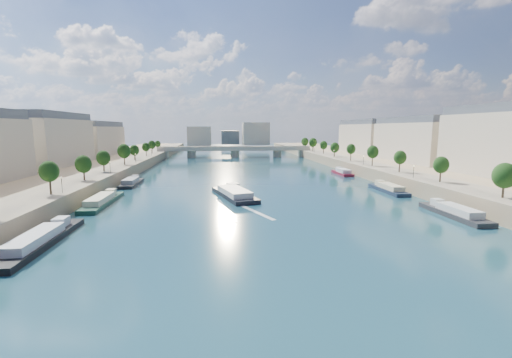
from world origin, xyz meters
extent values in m
plane|color=#0B2534|center=(0.00, 100.00, 0.00)|extent=(700.00, 700.00, 0.00)
cube|color=#9E8460|center=(-72.00, 100.00, 2.50)|extent=(44.00, 520.00, 5.00)
cube|color=#9E8460|center=(72.00, 100.00, 2.50)|extent=(44.00, 520.00, 5.00)
cube|color=gray|center=(-57.00, 100.00, 5.05)|extent=(14.00, 520.00, 0.10)
cube|color=gray|center=(57.00, 100.00, 5.05)|extent=(14.00, 520.00, 0.10)
cylinder|color=#382B1E|center=(-55.00, 66.00, 6.91)|extent=(0.50, 0.50, 3.82)
ellipsoid|color=#193311|center=(-55.00, 66.00, 10.50)|extent=(4.80, 4.80, 5.52)
cylinder|color=#382B1E|center=(-55.00, 90.00, 6.91)|extent=(0.50, 0.50, 3.82)
ellipsoid|color=#193311|center=(-55.00, 90.00, 10.50)|extent=(4.80, 4.80, 5.52)
cylinder|color=#382B1E|center=(-55.00, 114.00, 6.91)|extent=(0.50, 0.50, 3.82)
ellipsoid|color=#193311|center=(-55.00, 114.00, 10.50)|extent=(4.80, 4.80, 5.52)
cylinder|color=#382B1E|center=(-55.00, 138.00, 6.91)|extent=(0.50, 0.50, 3.82)
ellipsoid|color=#193311|center=(-55.00, 138.00, 10.50)|extent=(4.80, 4.80, 5.52)
cylinder|color=#382B1E|center=(-55.00, 162.00, 6.91)|extent=(0.50, 0.50, 3.82)
ellipsoid|color=#193311|center=(-55.00, 162.00, 10.50)|extent=(4.80, 4.80, 5.52)
cylinder|color=#382B1E|center=(-55.00, 186.00, 6.91)|extent=(0.50, 0.50, 3.82)
ellipsoid|color=#193311|center=(-55.00, 186.00, 10.50)|extent=(4.80, 4.80, 5.52)
cylinder|color=#382B1E|center=(-55.00, 210.00, 6.91)|extent=(0.50, 0.50, 3.82)
ellipsoid|color=#193311|center=(-55.00, 210.00, 10.50)|extent=(4.80, 4.80, 5.52)
cylinder|color=#382B1E|center=(-55.00, 234.00, 6.91)|extent=(0.50, 0.50, 3.82)
ellipsoid|color=#193311|center=(-55.00, 234.00, 10.50)|extent=(4.80, 4.80, 5.52)
cylinder|color=#382B1E|center=(55.00, 50.00, 6.91)|extent=(0.50, 0.50, 3.82)
ellipsoid|color=#193311|center=(55.00, 50.00, 10.50)|extent=(4.80, 4.80, 5.52)
cylinder|color=#382B1E|center=(55.00, 74.00, 6.91)|extent=(0.50, 0.50, 3.82)
ellipsoid|color=#193311|center=(55.00, 74.00, 10.50)|extent=(4.80, 4.80, 5.52)
cylinder|color=#382B1E|center=(55.00, 98.00, 6.91)|extent=(0.50, 0.50, 3.82)
ellipsoid|color=#193311|center=(55.00, 98.00, 10.50)|extent=(4.80, 4.80, 5.52)
cylinder|color=#382B1E|center=(55.00, 122.00, 6.91)|extent=(0.50, 0.50, 3.82)
ellipsoid|color=#193311|center=(55.00, 122.00, 10.50)|extent=(4.80, 4.80, 5.52)
cylinder|color=#382B1E|center=(55.00, 146.00, 6.91)|extent=(0.50, 0.50, 3.82)
ellipsoid|color=#193311|center=(55.00, 146.00, 10.50)|extent=(4.80, 4.80, 5.52)
cylinder|color=#382B1E|center=(55.00, 170.00, 6.91)|extent=(0.50, 0.50, 3.82)
ellipsoid|color=#193311|center=(55.00, 170.00, 10.50)|extent=(4.80, 4.80, 5.52)
cylinder|color=#382B1E|center=(55.00, 194.00, 6.91)|extent=(0.50, 0.50, 3.82)
ellipsoid|color=#193311|center=(55.00, 194.00, 10.50)|extent=(4.80, 4.80, 5.52)
cylinder|color=#382B1E|center=(55.00, 218.00, 6.91)|extent=(0.50, 0.50, 3.82)
ellipsoid|color=#193311|center=(55.00, 218.00, 10.50)|extent=(4.80, 4.80, 5.52)
cylinder|color=#382B1E|center=(55.00, 242.00, 6.91)|extent=(0.50, 0.50, 3.82)
ellipsoid|color=#193311|center=(55.00, 242.00, 10.50)|extent=(4.80, 4.80, 5.52)
cylinder|color=black|center=(-52.50, 70.00, 7.00)|extent=(0.14, 0.14, 4.00)
sphere|color=#FFE5B2|center=(-52.50, 70.00, 9.10)|extent=(0.36, 0.36, 0.36)
cylinder|color=black|center=(-52.50, 110.00, 7.00)|extent=(0.14, 0.14, 4.00)
sphere|color=#FFE5B2|center=(-52.50, 110.00, 9.10)|extent=(0.36, 0.36, 0.36)
cylinder|color=black|center=(-52.50, 150.00, 7.00)|extent=(0.14, 0.14, 4.00)
sphere|color=#FFE5B2|center=(-52.50, 150.00, 9.10)|extent=(0.36, 0.36, 0.36)
cylinder|color=black|center=(-52.50, 190.00, 7.00)|extent=(0.14, 0.14, 4.00)
sphere|color=#FFE5B2|center=(-52.50, 190.00, 9.10)|extent=(0.36, 0.36, 0.36)
cylinder|color=black|center=(52.50, 85.00, 7.00)|extent=(0.14, 0.14, 4.00)
sphere|color=#FFE5B2|center=(52.50, 85.00, 9.10)|extent=(0.36, 0.36, 0.36)
cylinder|color=black|center=(52.50, 125.00, 7.00)|extent=(0.14, 0.14, 4.00)
sphere|color=#FFE5B2|center=(52.50, 125.00, 9.10)|extent=(0.36, 0.36, 0.36)
cylinder|color=black|center=(52.50, 165.00, 7.00)|extent=(0.14, 0.14, 4.00)
sphere|color=#FFE5B2|center=(52.50, 165.00, 9.10)|extent=(0.36, 0.36, 0.36)
cylinder|color=black|center=(52.50, 205.00, 7.00)|extent=(0.14, 0.14, 4.00)
sphere|color=#FFE5B2|center=(52.50, 205.00, 9.10)|extent=(0.36, 0.36, 0.36)
cube|color=beige|center=(-85.00, 141.00, 15.00)|extent=(16.00, 52.00, 20.00)
cube|color=#474C54|center=(-85.00, 141.00, 26.60)|extent=(14.72, 50.44, 3.20)
cube|color=beige|center=(-85.00, 199.00, 15.00)|extent=(16.00, 52.00, 20.00)
cube|color=#474C54|center=(-85.00, 199.00, 26.60)|extent=(14.72, 50.44, 3.20)
cube|color=beige|center=(85.00, 83.00, 15.00)|extent=(16.00, 52.00, 20.00)
cube|color=beige|center=(85.00, 141.00, 15.00)|extent=(16.00, 52.00, 20.00)
cube|color=#474C54|center=(85.00, 141.00, 26.60)|extent=(14.72, 50.44, 3.20)
cube|color=beige|center=(85.00, 199.00, 15.00)|extent=(16.00, 52.00, 20.00)
cube|color=#474C54|center=(85.00, 199.00, 26.60)|extent=(14.72, 50.44, 3.20)
cube|color=beige|center=(-30.00, 310.00, 14.00)|extent=(22.00, 18.00, 18.00)
cube|color=beige|center=(25.00, 320.00, 16.00)|extent=(26.00, 20.00, 22.00)
cube|color=#474C54|center=(0.00, 335.00, 12.00)|extent=(18.00, 16.00, 14.00)
cube|color=#C1B79E|center=(0.00, 233.42, 6.20)|extent=(112.00, 11.00, 2.20)
cube|color=#C1B79E|center=(0.00, 228.42, 7.70)|extent=(112.00, 0.80, 0.90)
cube|color=#C1B79E|center=(0.00, 238.42, 7.70)|extent=(112.00, 0.80, 0.90)
cylinder|color=#C1B79E|center=(-32.00, 233.42, 2.50)|extent=(6.40, 6.40, 5.00)
cylinder|color=#C1B79E|center=(0.00, 233.42, 2.50)|extent=(6.40, 6.40, 5.00)
cylinder|color=#C1B79E|center=(32.00, 233.42, 2.50)|extent=(6.40, 6.40, 5.00)
cube|color=#C1B79E|center=(-52.00, 233.42, 2.50)|extent=(6.00, 12.00, 5.00)
cube|color=#C1B79E|center=(52.00, 233.42, 2.50)|extent=(6.00, 12.00, 5.00)
cube|color=black|center=(-7.49, 84.95, 0.35)|extent=(14.37, 27.54, 1.89)
cube|color=silver|center=(-7.49, 82.83, 2.14)|extent=(10.58, 18.24, 1.70)
cube|color=silver|center=(-7.49, 92.89, 2.19)|extent=(4.49, 4.07, 1.80)
cube|color=silver|center=(-10.69, 67.95, 0.02)|extent=(5.03, 25.89, 0.04)
cube|color=silver|center=(-4.29, 67.95, 0.02)|extent=(11.06, 24.48, 0.04)
cube|color=black|center=(-45.50, 43.77, 0.30)|extent=(5.00, 28.26, 1.80)
cube|color=silver|center=(-45.50, 41.51, 2.00)|extent=(4.10, 15.54, 1.60)
cube|color=silver|center=(-45.50, 52.25, 2.10)|extent=(2.50, 3.39, 1.80)
cube|color=#1B4533|center=(-45.50, 78.35, 0.30)|extent=(5.00, 26.25, 1.80)
cube|color=beige|center=(-45.50, 76.25, 2.00)|extent=(4.10, 14.44, 1.60)
cube|color=beige|center=(-45.50, 86.22, 2.10)|extent=(2.50, 3.15, 1.80)
cube|color=black|center=(-45.50, 111.93, 0.30)|extent=(5.00, 20.01, 1.80)
cube|color=gray|center=(-45.50, 110.33, 2.00)|extent=(4.10, 11.00, 1.60)
cube|color=gray|center=(-45.50, 117.94, 2.10)|extent=(2.50, 2.40, 1.80)
cube|color=#2A2A2D|center=(45.50, 54.82, 0.30)|extent=(5.00, 21.92, 1.80)
cube|color=silver|center=(45.50, 53.06, 2.00)|extent=(4.10, 12.06, 1.60)
cube|color=silver|center=(45.50, 61.39, 2.10)|extent=(2.50, 2.63, 1.80)
cube|color=#1A2639|center=(45.50, 88.11, 0.30)|extent=(5.00, 20.99, 1.80)
cube|color=beige|center=(45.50, 86.43, 2.00)|extent=(4.10, 11.54, 1.60)
cube|color=beige|center=(45.50, 94.40, 2.10)|extent=(2.50, 2.52, 1.80)
cube|color=maroon|center=(45.50, 131.97, 0.30)|extent=(5.00, 17.51, 1.80)
cube|color=silver|center=(45.50, 130.57, 2.00)|extent=(4.10, 9.63, 1.60)
cube|color=silver|center=(45.50, 137.23, 2.10)|extent=(2.50, 2.10, 1.80)
camera|label=1|loc=(-12.22, -21.78, 21.65)|focal=24.00mm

